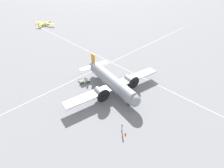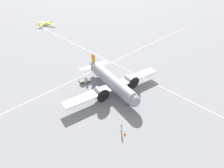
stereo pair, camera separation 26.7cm
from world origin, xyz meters
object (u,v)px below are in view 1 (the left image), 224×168
object	(u,v)px
airliner_main	(113,82)
ramp_agent	(87,80)
crew_foreground	(122,127)
baggage_cart	(81,81)
passenger_boarding	(85,79)
traffic_cone	(125,133)
light_aircraft_distant	(45,24)
suitcase_near_door	(89,82)

from	to	relation	value
airliner_main	ramp_agent	world-z (taller)	airliner_main
crew_foreground	baggage_cart	bearing A→B (deg)	-142.20
passenger_boarding	traffic_cone	size ratio (longest dim) A/B	2.86
passenger_boarding	light_aircraft_distant	size ratio (longest dim) A/B	0.15
crew_foreground	passenger_boarding	size ratio (longest dim) A/B	1.12
baggage_cart	light_aircraft_distant	size ratio (longest dim) A/B	0.22
light_aircraft_distant	baggage_cart	bearing A→B (deg)	-129.81
baggage_cart	traffic_cone	size ratio (longest dim) A/B	4.08
airliner_main	traffic_cone	xyz separation A→B (m)	(-10.79, 7.63, -2.38)
passenger_boarding	traffic_cone	xyz separation A→B (m)	(-18.35, 5.06, -0.74)
baggage_cart	traffic_cone	distance (m)	19.81
crew_foreground	passenger_boarding	bearing A→B (deg)	-144.95
baggage_cart	ramp_agent	bearing A→B (deg)	35.46
suitcase_near_door	baggage_cart	xyz separation A→B (m)	(1.60, 1.28, 0.06)
airliner_main	passenger_boarding	size ratio (longest dim) A/B	15.46
airliner_main	light_aircraft_distant	bearing A→B (deg)	177.98
airliner_main	traffic_cone	distance (m)	13.43
passenger_boarding	light_aircraft_distant	bearing A→B (deg)	-101.15
suitcase_near_door	baggage_cart	world-z (taller)	baggage_cart
crew_foreground	traffic_cone	distance (m)	1.25
traffic_cone	ramp_agent	bearing A→B (deg)	-15.93
airliner_main	baggage_cart	bearing A→B (deg)	-148.90
airliner_main	crew_foreground	size ratio (longest dim) A/B	13.82
traffic_cone	light_aircraft_distant	bearing A→B (deg)	-16.38
crew_foreground	ramp_agent	world-z (taller)	crew_foreground
crew_foreground	ramp_agent	size ratio (longest dim) A/B	1.02
ramp_agent	crew_foreground	bearing A→B (deg)	69.64
light_aircraft_distant	traffic_cone	bearing A→B (deg)	-128.49
passenger_boarding	ramp_agent	xyz separation A→B (m)	(-0.85, 0.07, 0.10)
ramp_agent	suitcase_near_door	distance (m)	1.14
airliner_main	baggage_cart	xyz separation A→B (m)	(8.53, 3.23, -2.37)
light_aircraft_distant	crew_foreground	bearing A→B (deg)	-128.69
airliner_main	baggage_cart	world-z (taller)	airliner_main
ramp_agent	traffic_cone	xyz separation A→B (m)	(-17.49, 4.99, -0.84)
suitcase_near_door	baggage_cart	bearing A→B (deg)	38.74
passenger_boarding	ramp_agent	bearing A→B (deg)	90.95
airliner_main	traffic_cone	size ratio (longest dim) A/B	44.26
passenger_boarding	traffic_cone	bearing A→B (deg)	80.15
crew_foreground	baggage_cart	world-z (taller)	crew_foreground
baggage_cart	passenger_boarding	bearing A→B (deg)	51.76
passenger_boarding	suitcase_near_door	xyz separation A→B (m)	(-0.63, -0.62, -0.79)
baggage_cart	light_aircraft_distant	xyz separation A→B (m)	(50.95, -16.26, 0.59)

